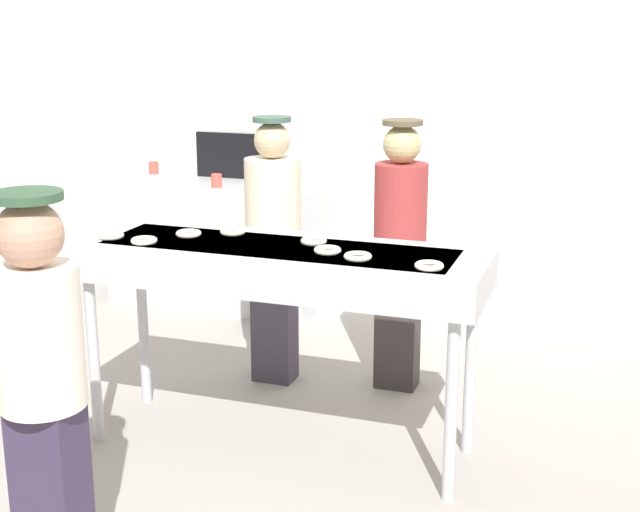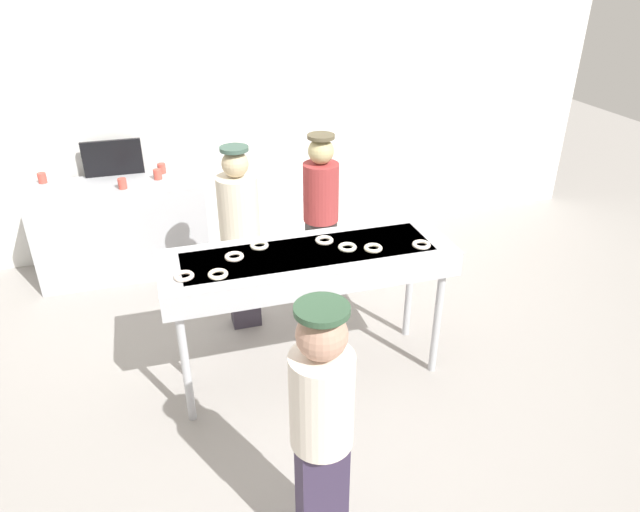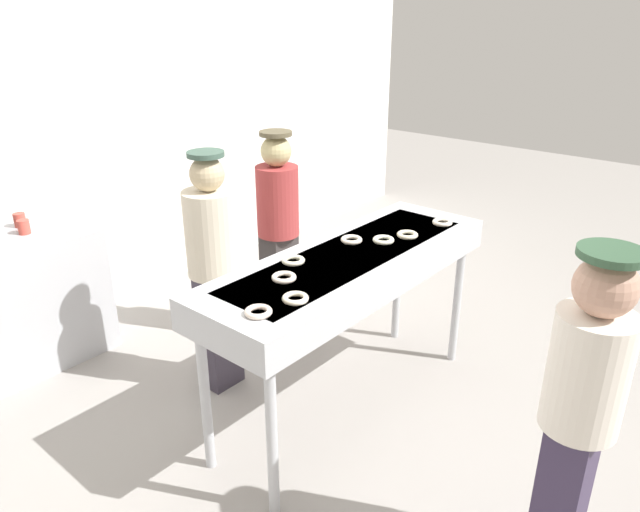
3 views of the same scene
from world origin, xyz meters
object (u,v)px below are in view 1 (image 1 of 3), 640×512
fryer_conveyor (278,266)px  sugar_donut_0 (429,266)px  worker_baker (400,244)px  paper_cup_3 (217,181)px  sugar_donut_7 (189,234)px  menu_display (230,155)px  customer_waiting (42,382)px  paper_cup_2 (266,180)px  sugar_donut_4 (358,256)px  sugar_donut_6 (328,250)px  sugar_donut_3 (233,232)px  sugar_donut_1 (144,241)px  sugar_donut_2 (111,236)px  sugar_donut_5 (314,241)px  prep_counter (218,244)px  paper_cup_1 (154,168)px  paper_cup_0 (280,176)px  worker_assistant (273,237)px

fryer_conveyor → sugar_donut_0: sugar_donut_0 is taller
worker_baker → paper_cup_3: worker_baker is taller
sugar_donut_7 → menu_display: size_ratio=0.23×
customer_waiting → paper_cup_3: customer_waiting is taller
paper_cup_2 → sugar_donut_4: bearing=-58.1°
sugar_donut_7 → menu_display: bearing=109.7°
sugar_donut_6 → customer_waiting: bearing=-113.6°
sugar_donut_3 → menu_display: (-1.01, 2.16, 0.04)m
sugar_donut_0 → sugar_donut_4: 0.35m
menu_display → customer_waiting: bearing=-75.2°
sugar_donut_6 → sugar_donut_7: 0.78m
sugar_donut_0 → paper_cup_2: 2.81m
sugar_donut_1 → sugar_donut_2: (-0.21, 0.04, 0.00)m
sugar_donut_7 → fryer_conveyor: bearing=-5.2°
sugar_donut_5 → paper_cup_2: sugar_donut_5 is taller
sugar_donut_4 → sugar_donut_5: 0.36m
sugar_donut_0 → prep_counter: sugar_donut_0 is taller
sugar_donut_0 → sugar_donut_7: 1.30m
worker_baker → sugar_donut_5: bearing=76.1°
sugar_donut_4 → customer_waiting: size_ratio=0.08×
sugar_donut_7 → paper_cup_2: 2.08m
sugar_donut_1 → sugar_donut_4: size_ratio=1.00×
sugar_donut_1 → menu_display: size_ratio=0.23×
sugar_donut_1 → paper_cup_2: bearing=97.2°
sugar_donut_1 → paper_cup_1: (-1.33, 2.45, -0.08)m
fryer_conveyor → paper_cup_1: fryer_conveyor is taller
sugar_donut_2 → paper_cup_2: (-0.07, 2.20, -0.08)m
sugar_donut_5 → customer_waiting: customer_waiting is taller
sugar_donut_0 → sugar_donut_5: bearing=157.6°
worker_baker → prep_counter: worker_baker is taller
sugar_donut_5 → worker_baker: (0.23, 0.84, -0.19)m
paper_cup_0 → sugar_donut_5: bearing=-64.4°
sugar_donut_6 → paper_cup_1: (-2.25, 2.33, -0.08)m
sugar_donut_3 → worker_baker: size_ratio=0.08×
fryer_conveyor → sugar_donut_7: (-0.51, 0.05, 0.11)m
sugar_donut_4 → paper_cup_1: 3.40m
sugar_donut_3 → worker_assistant: bearing=93.4°
paper_cup_2 → worker_assistant: bearing=-65.8°
sugar_donut_6 → paper_cup_3: (-1.52, 1.96, -0.08)m
sugar_donut_2 → prep_counter: size_ratio=0.08×
worker_baker → worker_assistant: size_ratio=1.00×
sugar_donut_7 → paper_cup_3: bearing=111.7°
sugar_donut_0 → sugar_donut_5: size_ratio=1.00×
sugar_donut_6 → worker_assistant: size_ratio=0.08×
paper_cup_0 → sugar_donut_2: bearing=-89.4°
sugar_donut_4 → prep_counter: 2.85m
fryer_conveyor → paper_cup_3: 2.29m
sugar_donut_5 → fryer_conveyor: bearing=-144.3°
sugar_donut_3 → paper_cup_2: 2.02m
paper_cup_0 → paper_cup_1: size_ratio=1.00×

